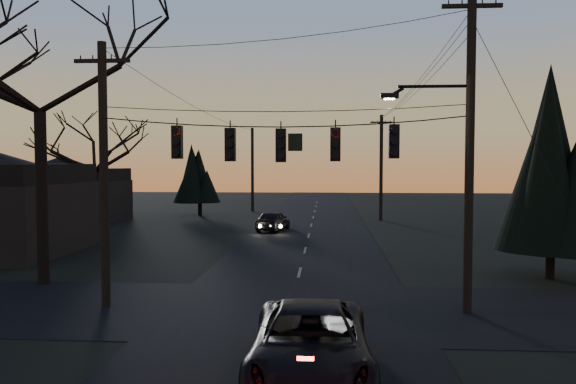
# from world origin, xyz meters

# --- Properties ---
(main_road) EXTENTS (8.00, 120.00, 0.02)m
(main_road) POSITION_xyz_m (0.00, 20.00, 0.01)
(main_road) COLOR black
(main_road) RESTS_ON ground
(cross_road) EXTENTS (60.00, 7.00, 0.02)m
(cross_road) POSITION_xyz_m (0.00, 10.00, 0.01)
(cross_road) COLOR black
(cross_road) RESTS_ON ground
(utility_pole_right) EXTENTS (5.00, 0.30, 10.00)m
(utility_pole_right) POSITION_xyz_m (5.50, 10.00, 0.00)
(utility_pole_right) COLOR black
(utility_pole_right) RESTS_ON ground
(utility_pole_left) EXTENTS (1.80, 0.30, 8.50)m
(utility_pole_left) POSITION_xyz_m (-6.00, 10.00, 0.00)
(utility_pole_left) COLOR black
(utility_pole_left) RESTS_ON ground
(utility_pole_far_r) EXTENTS (1.80, 0.30, 8.50)m
(utility_pole_far_r) POSITION_xyz_m (5.50, 38.00, 0.00)
(utility_pole_far_r) COLOR black
(utility_pole_far_r) RESTS_ON ground
(utility_pole_far_l) EXTENTS (0.30, 0.30, 8.00)m
(utility_pole_far_l) POSITION_xyz_m (-6.00, 46.00, 0.00)
(utility_pole_far_l) COLOR black
(utility_pole_far_l) RESTS_ON ground
(span_signal_assembly) EXTENTS (11.50, 0.44, 1.56)m
(span_signal_assembly) POSITION_xyz_m (-0.24, 10.00, 5.27)
(span_signal_assembly) COLOR black
(span_signal_assembly) RESTS_ON ground
(bare_tree_left) EXTENTS (8.87, 8.87, 13.21)m
(bare_tree_left) POSITION_xyz_m (-9.74, 13.15, 9.24)
(bare_tree_left) COLOR black
(bare_tree_left) RESTS_ON ground
(evergreen_right) EXTENTS (3.87, 3.87, 7.68)m
(evergreen_right) POSITION_xyz_m (10.13, 15.54, 4.43)
(evergreen_right) COLOR black
(evergreen_right) RESTS_ON ground
(bare_tree_dist) EXTENTS (7.08, 7.08, 8.06)m
(bare_tree_dist) POSITION_xyz_m (-14.43, 29.16, 5.63)
(bare_tree_dist) COLOR black
(bare_tree_dist) RESTS_ON ground
(evergreen_dist) EXTENTS (3.47, 3.47, 5.69)m
(evergreen_dist) POSITION_xyz_m (-10.04, 41.20, 3.44)
(evergreen_dist) COLOR black
(evergreen_dist) RESTS_ON ground
(house_left_far) EXTENTS (9.00, 7.00, 5.20)m
(house_left_far) POSITION_xyz_m (-20.00, 36.00, 2.60)
(house_left_far) COLOR black
(house_left_far) RESTS_ON ground
(suv_near) EXTENTS (2.65, 5.58, 1.54)m
(suv_near) POSITION_xyz_m (0.80, 4.26, 0.77)
(suv_near) COLOR black
(suv_near) RESTS_ON ground
(sedan_oncoming_a) EXTENTS (2.32, 4.33, 1.40)m
(sedan_oncoming_a) POSITION_xyz_m (-2.51, 30.43, 0.70)
(sedan_oncoming_a) COLOR black
(sedan_oncoming_a) RESTS_ON ground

